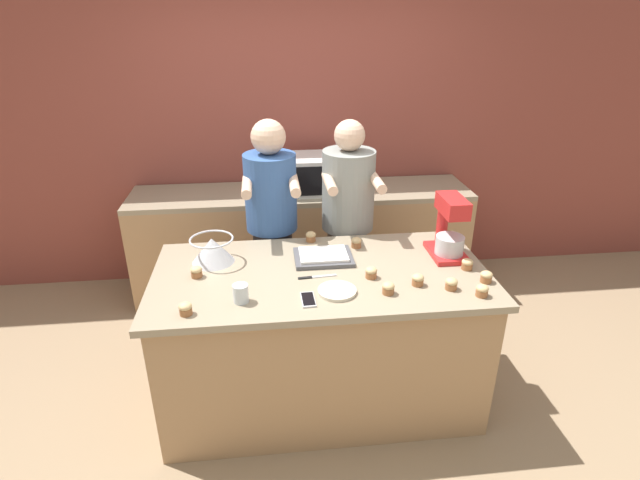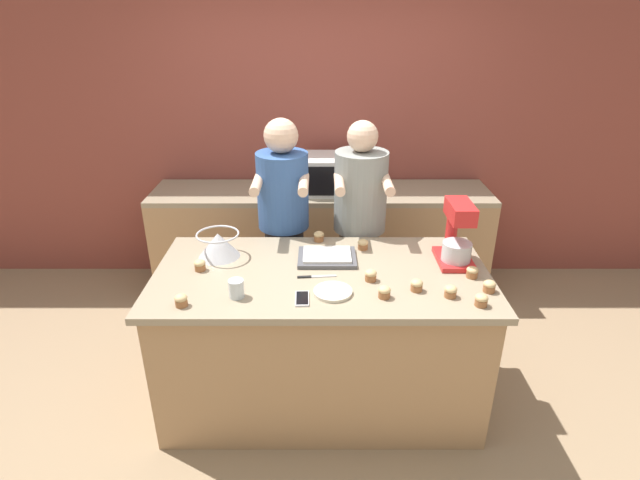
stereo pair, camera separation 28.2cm
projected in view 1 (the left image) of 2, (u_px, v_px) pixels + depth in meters
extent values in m
plane|color=#937A5B|center=(321.00, 394.00, 3.24)|extent=(16.00, 16.00, 0.00)
cube|color=brown|center=(297.00, 128.00, 4.25)|extent=(10.00, 0.06, 2.70)
cube|color=#A87F56|center=(321.00, 339.00, 3.06)|extent=(1.84, 0.90, 0.86)
cube|color=gray|center=(321.00, 275.00, 2.87)|extent=(1.92, 0.96, 0.04)
cube|color=#A87F56|center=(302.00, 243.00, 4.32)|extent=(2.80, 0.60, 0.87)
cube|color=gray|center=(301.00, 193.00, 4.13)|extent=(2.80, 0.60, 0.04)
cylinder|color=#232328|center=(275.00, 284.00, 3.63)|extent=(0.27, 0.27, 0.90)
cylinder|color=#335693|center=(271.00, 192.00, 3.33)|extent=(0.35, 0.35, 0.52)
sphere|color=#DBB293|center=(268.00, 137.00, 3.18)|extent=(0.23, 0.23, 0.23)
cylinder|color=#DBB293|center=(247.00, 186.00, 3.12)|extent=(0.06, 0.34, 0.06)
cylinder|color=#DBB293|center=(294.00, 184.00, 3.15)|extent=(0.06, 0.34, 0.06)
cylinder|color=brown|center=(346.00, 282.00, 3.69)|extent=(0.28, 0.28, 0.88)
cylinder|color=gray|center=(348.00, 190.00, 3.39)|extent=(0.36, 0.36, 0.55)
sphere|color=#DBB293|center=(350.00, 135.00, 3.23)|extent=(0.20, 0.20, 0.20)
cylinder|color=#DBB293|center=(330.00, 183.00, 3.17)|extent=(0.06, 0.34, 0.06)
cylinder|color=#DBB293|center=(376.00, 181.00, 3.20)|extent=(0.06, 0.34, 0.06)
cube|color=red|center=(446.00, 253.00, 3.05)|extent=(0.20, 0.30, 0.03)
cylinder|color=red|center=(442.00, 224.00, 3.10)|extent=(0.07, 0.07, 0.25)
cube|color=red|center=(453.00, 206.00, 2.91)|extent=(0.13, 0.26, 0.10)
cylinder|color=#BCBCC1|center=(449.00, 245.00, 2.99)|extent=(0.17, 0.17, 0.11)
cone|color=#BCBCC1|center=(212.00, 250.00, 2.95)|extent=(0.25, 0.25, 0.15)
torus|color=#BCBCC1|center=(211.00, 239.00, 2.92)|extent=(0.26, 0.26, 0.01)
cube|color=#4C4C51|center=(323.00, 257.00, 3.00)|extent=(0.35, 0.27, 0.02)
cube|color=white|center=(323.00, 254.00, 2.99)|extent=(0.28, 0.21, 0.02)
cube|color=silver|center=(313.00, 174.00, 4.07)|extent=(0.50, 0.40, 0.29)
cube|color=black|center=(310.00, 181.00, 3.88)|extent=(0.34, 0.01, 0.23)
cube|color=#2D2D2D|center=(338.00, 180.00, 3.91)|extent=(0.10, 0.01, 0.23)
cube|color=silver|center=(308.00, 300.00, 2.58)|extent=(0.07, 0.15, 0.01)
cube|color=black|center=(308.00, 299.00, 2.57)|extent=(0.07, 0.13, 0.00)
cylinder|color=silver|center=(241.00, 293.00, 2.55)|extent=(0.08, 0.08, 0.10)
cylinder|color=beige|center=(337.00, 291.00, 2.65)|extent=(0.21, 0.21, 0.02)
cube|color=#BCBCC1|center=(324.00, 276.00, 2.81)|extent=(0.14, 0.03, 0.01)
cube|color=black|center=(305.00, 278.00, 2.79)|extent=(0.08, 0.02, 0.01)
cylinder|color=#9E6038|center=(482.00, 293.00, 2.61)|extent=(0.06, 0.06, 0.04)
ellipsoid|color=tan|center=(482.00, 288.00, 2.60)|extent=(0.07, 0.07, 0.04)
cylinder|color=#9E6038|center=(451.00, 286.00, 2.68)|extent=(0.06, 0.06, 0.04)
ellipsoid|color=tan|center=(452.00, 282.00, 2.66)|extent=(0.07, 0.07, 0.04)
cylinder|color=#9E6038|center=(418.00, 282.00, 2.72)|extent=(0.06, 0.06, 0.04)
ellipsoid|color=tan|center=(418.00, 278.00, 2.70)|extent=(0.07, 0.07, 0.04)
cylinder|color=#9E6038|center=(486.00, 279.00, 2.75)|extent=(0.06, 0.06, 0.04)
ellipsoid|color=tan|center=(487.00, 275.00, 2.74)|extent=(0.07, 0.07, 0.04)
cylinder|color=#9E6038|center=(371.00, 275.00, 2.79)|extent=(0.06, 0.06, 0.04)
ellipsoid|color=tan|center=(371.00, 270.00, 2.78)|extent=(0.07, 0.07, 0.04)
cylinder|color=#9E6038|center=(388.00, 291.00, 2.63)|extent=(0.06, 0.06, 0.04)
ellipsoid|color=tan|center=(388.00, 286.00, 2.62)|extent=(0.07, 0.07, 0.04)
cylinder|color=#9E6038|center=(197.00, 274.00, 2.80)|extent=(0.06, 0.06, 0.04)
ellipsoid|color=tan|center=(196.00, 270.00, 2.79)|extent=(0.07, 0.07, 0.04)
cylinder|color=#9E6038|center=(186.00, 311.00, 2.45)|extent=(0.06, 0.06, 0.04)
ellipsoid|color=tan|center=(185.00, 306.00, 2.44)|extent=(0.07, 0.07, 0.04)
cylinder|color=#9E6038|center=(311.00, 239.00, 3.23)|extent=(0.06, 0.06, 0.04)
ellipsoid|color=tan|center=(311.00, 235.00, 3.22)|extent=(0.07, 0.07, 0.04)
cylinder|color=#9E6038|center=(356.00, 245.00, 3.15)|extent=(0.06, 0.06, 0.04)
ellipsoid|color=tan|center=(356.00, 241.00, 3.14)|extent=(0.07, 0.07, 0.04)
cylinder|color=#9E6038|center=(467.00, 266.00, 2.88)|extent=(0.06, 0.06, 0.04)
ellipsoid|color=tan|center=(467.00, 262.00, 2.87)|extent=(0.07, 0.07, 0.04)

